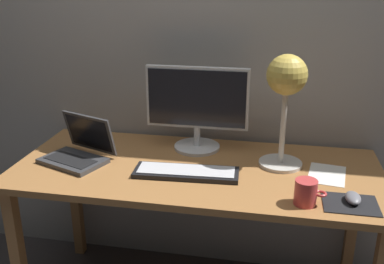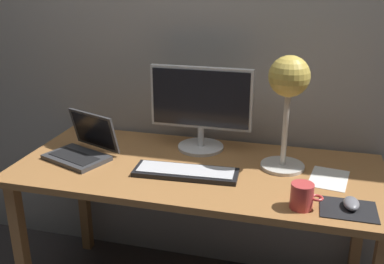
% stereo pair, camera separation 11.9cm
% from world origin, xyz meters
% --- Properties ---
extents(back_wall, '(4.80, 0.06, 2.60)m').
position_xyz_m(back_wall, '(0.00, 0.40, 1.30)').
color(back_wall, '#A8A099').
rests_on(back_wall, ground).
extents(desk, '(1.60, 0.70, 0.74)m').
position_xyz_m(desk, '(0.00, 0.00, 0.66)').
color(desk, '#A8703D').
rests_on(desk, ground).
extents(monitor, '(0.48, 0.22, 0.40)m').
position_xyz_m(monitor, '(-0.04, 0.21, 0.96)').
color(monitor, silver).
rests_on(monitor, desk).
extents(keyboard_main, '(0.45, 0.16, 0.03)m').
position_xyz_m(keyboard_main, '(-0.03, -0.09, 0.75)').
color(keyboard_main, black).
rests_on(keyboard_main, desk).
extents(laptop, '(0.34, 0.32, 0.20)m').
position_xyz_m(laptop, '(-0.53, -0.01, 0.80)').
color(laptop, '#38383A').
rests_on(laptop, desk).
extents(desk_lamp, '(0.19, 0.19, 0.49)m').
position_xyz_m(desk_lamp, '(0.36, 0.09, 1.10)').
color(desk_lamp, beige).
rests_on(desk_lamp, desk).
extents(mousepad, '(0.20, 0.16, 0.00)m').
position_xyz_m(mousepad, '(0.62, -0.22, 0.74)').
color(mousepad, black).
rests_on(mousepad, desk).
extents(mouse, '(0.06, 0.10, 0.03)m').
position_xyz_m(mouse, '(0.63, -0.20, 0.76)').
color(mouse, slate).
rests_on(mouse, mousepad).
extents(coffee_mug, '(0.12, 0.08, 0.10)m').
position_xyz_m(coffee_mug, '(0.45, -0.25, 0.79)').
color(coffee_mug, '#CC3F3F').
rests_on(coffee_mug, desk).
extents(paper_sheet_near_mouse, '(0.18, 0.23, 0.00)m').
position_xyz_m(paper_sheet_near_mouse, '(0.56, 0.03, 0.74)').
color(paper_sheet_near_mouse, white).
rests_on(paper_sheet_near_mouse, desk).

